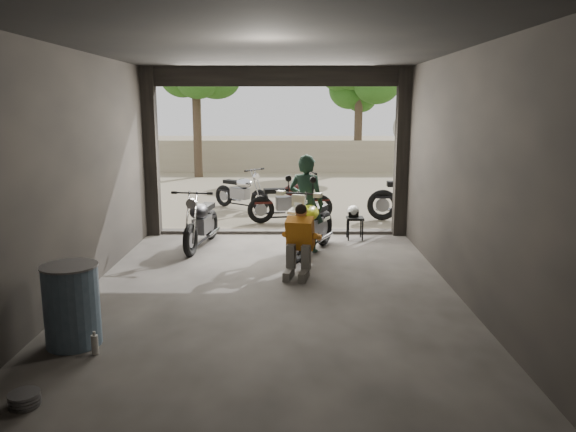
{
  "coord_description": "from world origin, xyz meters",
  "views": [
    {
      "loc": [
        0.28,
        -7.29,
        2.49
      ],
      "look_at": [
        0.24,
        0.6,
        0.93
      ],
      "focal_mm": 35.0,
      "sensor_mm": 36.0,
      "label": 1
    }
  ],
  "objects_px": {
    "stool": "(355,221)",
    "oil_drum": "(72,306)",
    "outside_bike_a": "(241,188)",
    "outside_bike_b": "(291,197)",
    "sign_post": "(412,146)",
    "main_bike": "(311,221)",
    "helmet": "(353,211)",
    "mechanic": "(299,243)",
    "left_bike": "(201,218)",
    "outside_bike_c": "(418,192)",
    "rider": "(306,204)"
  },
  "relations": [
    {
      "from": "stool",
      "to": "oil_drum",
      "type": "height_order",
      "value": "oil_drum"
    },
    {
      "from": "outside_bike_a",
      "to": "outside_bike_b",
      "type": "height_order",
      "value": "outside_bike_b"
    },
    {
      "from": "sign_post",
      "to": "main_bike",
      "type": "bearing_deg",
      "value": -148.22
    },
    {
      "from": "helmet",
      "to": "oil_drum",
      "type": "bearing_deg",
      "value": -131.09
    },
    {
      "from": "mechanic",
      "to": "oil_drum",
      "type": "xyz_separation_m",
      "value": [
        -2.39,
        -2.44,
        -0.08
      ]
    },
    {
      "from": "left_bike",
      "to": "outside_bike_b",
      "type": "relative_size",
      "value": 0.98
    },
    {
      "from": "outside_bike_c",
      "to": "left_bike",
      "type": "bearing_deg",
      "value": 122.06
    },
    {
      "from": "rider",
      "to": "outside_bike_b",
      "type": "bearing_deg",
      "value": -62.86
    },
    {
      "from": "rider",
      "to": "oil_drum",
      "type": "distance_m",
      "value": 4.67
    },
    {
      "from": "outside_bike_c",
      "to": "sign_post",
      "type": "height_order",
      "value": "sign_post"
    },
    {
      "from": "main_bike",
      "to": "sign_post",
      "type": "bearing_deg",
      "value": 71.48
    },
    {
      "from": "outside_bike_a",
      "to": "helmet",
      "type": "distance_m",
      "value": 3.96
    },
    {
      "from": "left_bike",
      "to": "main_bike",
      "type": "bearing_deg",
      "value": -4.09
    },
    {
      "from": "outside_bike_a",
      "to": "rider",
      "type": "relative_size",
      "value": 0.89
    },
    {
      "from": "mechanic",
      "to": "outside_bike_b",
      "type": "bearing_deg",
      "value": 103.9
    },
    {
      "from": "outside_bike_c",
      "to": "oil_drum",
      "type": "bearing_deg",
      "value": 145.62
    },
    {
      "from": "left_bike",
      "to": "stool",
      "type": "height_order",
      "value": "left_bike"
    },
    {
      "from": "mechanic",
      "to": "rider",
      "type": "bearing_deg",
      "value": 96.42
    },
    {
      "from": "rider",
      "to": "sign_post",
      "type": "distance_m",
      "value": 3.32
    },
    {
      "from": "main_bike",
      "to": "outside_bike_c",
      "type": "xyz_separation_m",
      "value": [
        2.43,
        2.82,
        0.07
      ]
    },
    {
      "from": "helmet",
      "to": "sign_post",
      "type": "xyz_separation_m",
      "value": [
        1.35,
        1.39,
        1.11
      ]
    },
    {
      "from": "main_bike",
      "to": "oil_drum",
      "type": "xyz_separation_m",
      "value": [
        -2.62,
        -3.76,
        -0.14
      ]
    },
    {
      "from": "main_bike",
      "to": "sign_post",
      "type": "distance_m",
      "value": 3.44
    },
    {
      "from": "left_bike",
      "to": "helmet",
      "type": "xyz_separation_m",
      "value": [
        2.76,
        0.64,
        0.01
      ]
    },
    {
      "from": "rider",
      "to": "sign_post",
      "type": "height_order",
      "value": "sign_post"
    },
    {
      "from": "left_bike",
      "to": "helmet",
      "type": "relative_size",
      "value": 6.67
    },
    {
      "from": "mechanic",
      "to": "oil_drum",
      "type": "relative_size",
      "value": 1.18
    },
    {
      "from": "main_bike",
      "to": "helmet",
      "type": "distance_m",
      "value": 1.34
    },
    {
      "from": "outside_bike_c",
      "to": "rider",
      "type": "xyz_separation_m",
      "value": [
        -2.51,
        -2.68,
        0.2
      ]
    },
    {
      "from": "outside_bike_a",
      "to": "oil_drum",
      "type": "height_order",
      "value": "outside_bike_a"
    },
    {
      "from": "left_bike",
      "to": "mechanic",
      "type": "distance_m",
      "value": 2.43
    },
    {
      "from": "outside_bike_a",
      "to": "stool",
      "type": "distance_m",
      "value": 4.02
    },
    {
      "from": "rider",
      "to": "left_bike",
      "type": "bearing_deg",
      "value": 12.67
    },
    {
      "from": "stool",
      "to": "oil_drum",
      "type": "xyz_separation_m",
      "value": [
        -3.48,
        -4.76,
        0.07
      ]
    },
    {
      "from": "left_bike",
      "to": "oil_drum",
      "type": "height_order",
      "value": "left_bike"
    },
    {
      "from": "stool",
      "to": "sign_post",
      "type": "xyz_separation_m",
      "value": [
        1.31,
        1.44,
        1.29
      ]
    },
    {
      "from": "outside_bike_b",
      "to": "rider",
      "type": "relative_size",
      "value": 0.97
    },
    {
      "from": "rider",
      "to": "stool",
      "type": "distance_m",
      "value": 1.36
    },
    {
      "from": "stool",
      "to": "mechanic",
      "type": "bearing_deg",
      "value": -115.03
    },
    {
      "from": "left_bike",
      "to": "outside_bike_a",
      "type": "bearing_deg",
      "value": 92.24
    },
    {
      "from": "outside_bike_b",
      "to": "stool",
      "type": "height_order",
      "value": "outside_bike_b"
    },
    {
      "from": "outside_bike_b",
      "to": "rider",
      "type": "xyz_separation_m",
      "value": [
        0.27,
        -2.51,
        0.29
      ]
    },
    {
      "from": "mechanic",
      "to": "outside_bike_c",
      "type": "bearing_deg",
      "value": 69.5
    },
    {
      "from": "outside_bike_a",
      "to": "stool",
      "type": "height_order",
      "value": "outside_bike_a"
    },
    {
      "from": "outside_bike_a",
      "to": "main_bike",
      "type": "bearing_deg",
      "value": -122.07
    },
    {
      "from": "main_bike",
      "to": "sign_post",
      "type": "relative_size",
      "value": 0.71
    },
    {
      "from": "stool",
      "to": "sign_post",
      "type": "bearing_deg",
      "value": 47.58
    },
    {
      "from": "stool",
      "to": "sign_post",
      "type": "relative_size",
      "value": 0.18
    },
    {
      "from": "rider",
      "to": "helmet",
      "type": "xyz_separation_m",
      "value": [
        0.91,
        0.92,
        -0.3
      ]
    },
    {
      "from": "outside_bike_b",
      "to": "rider",
      "type": "bearing_deg",
      "value": 174.81
    }
  ]
}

